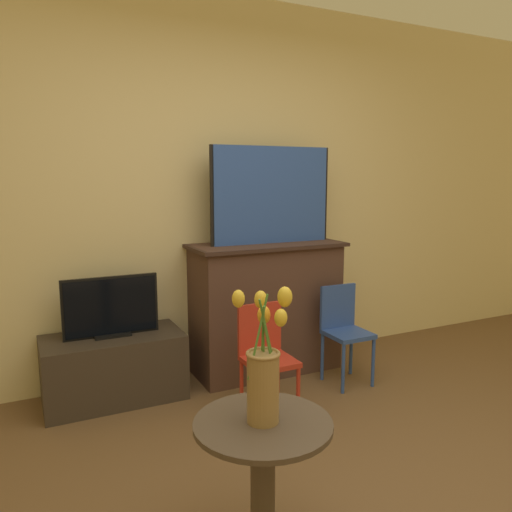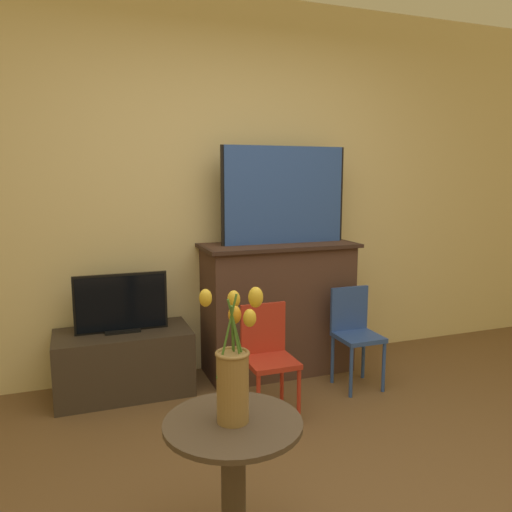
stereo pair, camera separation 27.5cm
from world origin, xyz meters
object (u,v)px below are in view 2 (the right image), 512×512
object	(u,v)px
vase_tulips	(234,371)
chair_blue	(355,329)
painting	(284,195)
tv_monitor	(121,304)
chair_red	(268,353)

from	to	relation	value
vase_tulips	chair_blue	bearing A→B (deg)	44.97
painting	tv_monitor	size ratio (longest dim) A/B	1.58
chair_red	vase_tulips	bearing A→B (deg)	-117.40
chair_red	chair_blue	distance (m)	0.76
painting	chair_blue	xyz separation A→B (m)	(0.35, -0.43, -0.91)
tv_monitor	chair_blue	xyz separation A→B (m)	(1.51, -0.41, -0.22)
chair_blue	vase_tulips	size ratio (longest dim) A/B	1.39
tv_monitor	vase_tulips	distance (m)	1.71
chair_red	vase_tulips	world-z (taller)	vase_tulips
tv_monitor	chair_blue	distance (m)	1.58
painting	chair_red	xyz separation A→B (m)	(-0.38, -0.65, -0.91)
painting	vase_tulips	size ratio (longest dim) A/B	1.93
tv_monitor	chair_blue	size ratio (longest dim) A/B	0.88
painting	vase_tulips	distance (m)	2.02
chair_blue	vase_tulips	bearing A→B (deg)	-135.03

